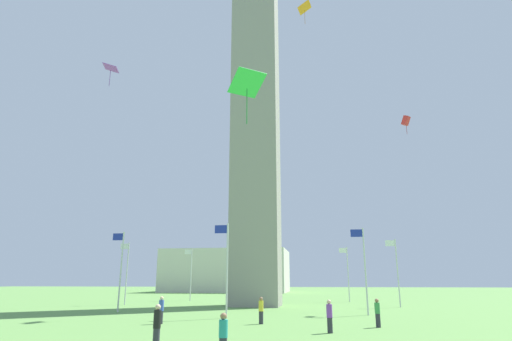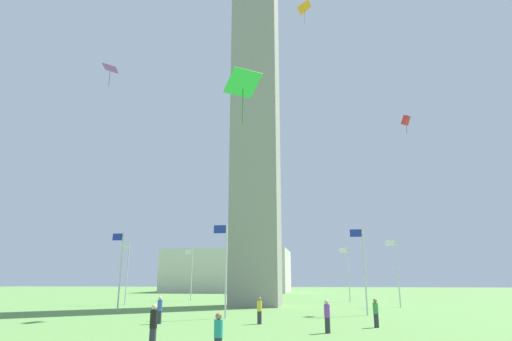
{
  "view_description": "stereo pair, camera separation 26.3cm",
  "coord_description": "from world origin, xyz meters",
  "px_view_note": "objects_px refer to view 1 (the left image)",
  "views": [
    {
      "loc": [
        -7.02,
        47.85,
        2.8
      ],
      "look_at": [
        0.0,
        0.0,
        15.51
      ],
      "focal_mm": 29.27,
      "sensor_mm": 36.0,
      "label": 1
    },
    {
      "loc": [
        -7.28,
        47.81,
        2.8
      ],
      "look_at": [
        0.0,
        0.0,
        15.51
      ],
      "focal_mm": 29.27,
      "sensor_mm": 36.0,
      "label": 2
    }
  ],
  "objects_px": {
    "flagpole_ne": "(120,267)",
    "kite_orange_diamond": "(304,8)",
    "obelisk_monument": "(256,100)",
    "kite_red_box": "(406,121)",
    "flagpole_s": "(397,269)",
    "person_purple_shirt": "(330,316)",
    "person_yellow_shirt": "(261,310)",
    "flagpole_n": "(127,270)",
    "flagpole_nw": "(191,272)",
    "kite_purple_diamond": "(111,68)",
    "person_green_shirt": "(378,313)",
    "person_black_shirt": "(157,326)",
    "person_blue_shirt": "(161,310)",
    "distant_building": "(227,271)",
    "person_teal_shirt": "(223,337)",
    "flagpole_sw": "(347,271)",
    "flagpole_se": "(364,266)",
    "flagpole_e": "(226,265)",
    "kite_green_diamond": "(247,84)",
    "flagpole_w": "(271,272)"
  },
  "relations": [
    {
      "from": "person_yellow_shirt",
      "to": "obelisk_monument",
      "type": "bearing_deg",
      "value": -11.62
    },
    {
      "from": "person_yellow_shirt",
      "to": "flagpole_n",
      "type": "bearing_deg",
      "value": 23.19
    },
    {
      "from": "flagpole_n",
      "to": "person_blue_shirt",
      "type": "distance_m",
      "value": 23.66
    },
    {
      "from": "flagpole_se",
      "to": "distant_building",
      "type": "xyz_separation_m",
      "value": [
        25.71,
        -64.6,
        0.94
      ]
    },
    {
      "from": "kite_purple_diamond",
      "to": "kite_green_diamond",
      "type": "bearing_deg",
      "value": 132.24
    },
    {
      "from": "flagpole_e",
      "to": "flagpole_se",
      "type": "height_order",
      "value": "same"
    },
    {
      "from": "flagpole_e",
      "to": "person_yellow_shirt",
      "type": "height_order",
      "value": "flagpole_e"
    },
    {
      "from": "flagpole_sw",
      "to": "kite_red_box",
      "type": "height_order",
      "value": "kite_red_box"
    },
    {
      "from": "flagpole_n",
      "to": "flagpole_ne",
      "type": "relative_size",
      "value": 1.0
    },
    {
      "from": "person_yellow_shirt",
      "to": "flagpole_nw",
      "type": "bearing_deg",
      "value": 4.18
    },
    {
      "from": "flagpole_ne",
      "to": "kite_orange_diamond",
      "type": "xyz_separation_m",
      "value": [
        -17.46,
        -6.04,
        29.88
      ]
    },
    {
      "from": "person_green_shirt",
      "to": "person_black_shirt",
      "type": "bearing_deg",
      "value": 82.23
    },
    {
      "from": "flagpole_n",
      "to": "kite_purple_diamond",
      "type": "xyz_separation_m",
      "value": [
        -3.31,
        13.85,
        18.62
      ]
    },
    {
      "from": "flagpole_n",
      "to": "person_black_shirt",
      "type": "xyz_separation_m",
      "value": [
        -15.57,
        29.76,
        -3.06
      ]
    },
    {
      "from": "obelisk_monument",
      "to": "person_teal_shirt",
      "type": "xyz_separation_m",
      "value": [
        -3.55,
        32.26,
        -23.82
      ]
    },
    {
      "from": "flagpole_sw",
      "to": "kite_purple_diamond",
      "type": "bearing_deg",
      "value": 47.1
    },
    {
      "from": "flagpole_ne",
      "to": "kite_red_box",
      "type": "xyz_separation_m",
      "value": [
        -27.78,
        -6.62,
        15.32
      ]
    },
    {
      "from": "flagpole_n",
      "to": "flagpole_se",
      "type": "relative_size",
      "value": 1.0
    },
    {
      "from": "flagpole_s",
      "to": "kite_purple_diamond",
      "type": "bearing_deg",
      "value": 26.72
    },
    {
      "from": "flagpole_sw",
      "to": "flagpole_ne",
      "type": "bearing_deg",
      "value": 45.0
    },
    {
      "from": "kite_purple_diamond",
      "to": "person_green_shirt",
      "type": "bearing_deg",
      "value": 164.43
    },
    {
      "from": "flagpole_e",
      "to": "flagpole_sw",
      "type": "bearing_deg",
      "value": -112.5
    },
    {
      "from": "person_teal_shirt",
      "to": "flagpole_n",
      "type": "bearing_deg",
      "value": 36.54
    },
    {
      "from": "person_green_shirt",
      "to": "person_black_shirt",
      "type": "relative_size",
      "value": 0.94
    },
    {
      "from": "flagpole_ne",
      "to": "flagpole_nw",
      "type": "bearing_deg",
      "value": -90.0
    },
    {
      "from": "person_black_shirt",
      "to": "kite_green_diamond",
      "type": "bearing_deg",
      "value": -104.28
    },
    {
      "from": "flagpole_n",
      "to": "distant_building",
      "type": "distance_m",
      "value": 53.71
    },
    {
      "from": "flagpole_se",
      "to": "person_teal_shirt",
      "type": "relative_size",
      "value": 4.34
    },
    {
      "from": "kite_purple_diamond",
      "to": "person_blue_shirt",
      "type": "bearing_deg",
      "value": 144.51
    },
    {
      "from": "flagpole_ne",
      "to": "distant_building",
      "type": "xyz_separation_m",
      "value": [
        3.91,
        -64.6,
        0.94
      ]
    },
    {
      "from": "flagpole_sw",
      "to": "kite_purple_diamond",
      "type": "distance_m",
      "value": 38.57
    },
    {
      "from": "flagpole_w",
      "to": "distant_building",
      "type": "relative_size",
      "value": 0.25
    },
    {
      "from": "obelisk_monument",
      "to": "flagpole_n",
      "type": "xyz_separation_m",
      "value": [
        15.48,
        0.0,
        -20.68
      ]
    },
    {
      "from": "flagpole_s",
      "to": "person_purple_shirt",
      "type": "height_order",
      "value": "flagpole_s"
    },
    {
      "from": "flagpole_se",
      "to": "person_green_shirt",
      "type": "distance_m",
      "value": 9.78
    },
    {
      "from": "person_black_shirt",
      "to": "kite_green_diamond",
      "type": "relative_size",
      "value": 0.82
    },
    {
      "from": "flagpole_sw",
      "to": "person_yellow_shirt",
      "type": "xyz_separation_m",
      "value": [
        7.68,
        30.09,
        -3.1
      ]
    },
    {
      "from": "kite_orange_diamond",
      "to": "obelisk_monument",
      "type": "bearing_deg",
      "value": -36.78
    },
    {
      "from": "flagpole_n",
      "to": "person_green_shirt",
      "type": "bearing_deg",
      "value": 142.17
    },
    {
      "from": "flagpole_se",
      "to": "kite_orange_diamond",
      "type": "bearing_deg",
      "value": -54.33
    },
    {
      "from": "flagpole_e",
      "to": "flagpole_nw",
      "type": "bearing_deg",
      "value": -67.5
    },
    {
      "from": "flagpole_e",
      "to": "kite_purple_diamond",
      "type": "xyz_separation_m",
      "value": [
        12.1,
        -1.56,
        18.62
      ]
    },
    {
      "from": "kite_red_box",
      "to": "person_purple_shirt",
      "type": "bearing_deg",
      "value": 64.08
    },
    {
      "from": "obelisk_monument",
      "to": "kite_red_box",
      "type": "xyz_separation_m",
      "value": [
        -16.82,
        4.27,
        -5.37
      ]
    },
    {
      "from": "flagpole_sw",
      "to": "kite_orange_diamond",
      "type": "xyz_separation_m",
      "value": [
        4.34,
        15.75,
        29.88
      ]
    },
    {
      "from": "flagpole_s",
      "to": "person_purple_shirt",
      "type": "xyz_separation_m",
      "value": [
        7.83,
        23.42,
        -3.09
      ]
    },
    {
      "from": "flagpole_e",
      "to": "person_black_shirt",
      "type": "relative_size",
      "value": 4.01
    },
    {
      "from": "person_black_shirt",
      "to": "distant_building",
      "type": "distance_m",
      "value": 84.88
    },
    {
      "from": "flagpole_se",
      "to": "flagpole_ne",
      "type": "bearing_deg",
      "value": -0.0
    },
    {
      "from": "flagpole_se",
      "to": "kite_red_box",
      "type": "height_order",
      "value": "kite_red_box"
    }
  ]
}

